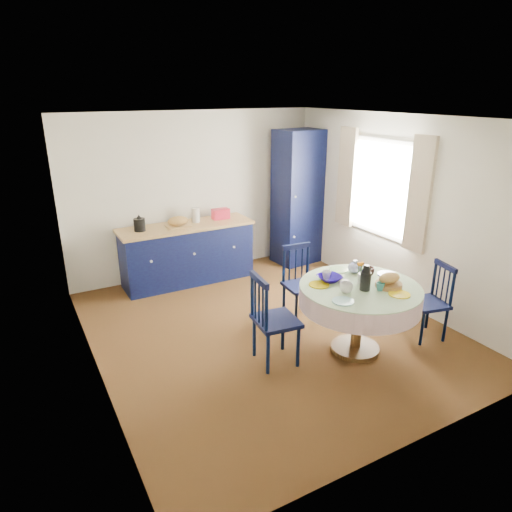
{
  "coord_description": "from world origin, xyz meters",
  "views": [
    {
      "loc": [
        -2.53,
        -4.28,
        2.78
      ],
      "look_at": [
        -0.06,
        0.2,
        0.91
      ],
      "focal_mm": 32.0,
      "sensor_mm": 36.0,
      "label": 1
    }
  ],
  "objects_px": {
    "kitchen_counter": "(187,252)",
    "chair_left": "(272,319)",
    "dining_table": "(360,296)",
    "mug_b": "(380,287)",
    "pantry_cabinet": "(299,198)",
    "chair_far": "(301,283)",
    "mug_d": "(326,275)",
    "cobalt_bowl": "(330,278)",
    "mug_c": "(368,272)",
    "chair_right": "(431,301)",
    "mug_a": "(346,288)"
  },
  "relations": [
    {
      "from": "kitchen_counter",
      "to": "chair_left",
      "type": "xyz_separation_m",
      "value": [
        -0.02,
        -2.54,
        0.05
      ]
    },
    {
      "from": "dining_table",
      "to": "mug_b",
      "type": "height_order",
      "value": "dining_table"
    },
    {
      "from": "pantry_cabinet",
      "to": "chair_far",
      "type": "bearing_deg",
      "value": -128.06
    },
    {
      "from": "dining_table",
      "to": "chair_far",
      "type": "distance_m",
      "value": 0.99
    },
    {
      "from": "mug_d",
      "to": "cobalt_bowl",
      "type": "bearing_deg",
      "value": -91.42
    },
    {
      "from": "chair_left",
      "to": "mug_c",
      "type": "bearing_deg",
      "value": -87.31
    },
    {
      "from": "kitchen_counter",
      "to": "pantry_cabinet",
      "type": "height_order",
      "value": "pantry_cabinet"
    },
    {
      "from": "chair_left",
      "to": "chair_far",
      "type": "xyz_separation_m",
      "value": [
        0.85,
        0.71,
        -0.03
      ]
    },
    {
      "from": "dining_table",
      "to": "chair_right",
      "type": "xyz_separation_m",
      "value": [
        0.95,
        -0.16,
        -0.21
      ]
    },
    {
      "from": "pantry_cabinet",
      "to": "chair_far",
      "type": "distance_m",
      "value": 2.19
    },
    {
      "from": "mug_b",
      "to": "mug_c",
      "type": "bearing_deg",
      "value": 65.87
    },
    {
      "from": "dining_table",
      "to": "chair_left",
      "type": "distance_m",
      "value": 1.0
    },
    {
      "from": "chair_right",
      "to": "mug_a",
      "type": "distance_m",
      "value": 1.27
    },
    {
      "from": "chair_right",
      "to": "chair_far",
      "type": "bearing_deg",
      "value": -123.82
    },
    {
      "from": "pantry_cabinet",
      "to": "mug_b",
      "type": "xyz_separation_m",
      "value": [
        -0.93,
        -2.93,
        -0.26
      ]
    },
    {
      "from": "dining_table",
      "to": "mug_a",
      "type": "height_order",
      "value": "dining_table"
    },
    {
      "from": "kitchen_counter",
      "to": "chair_left",
      "type": "distance_m",
      "value": 2.54
    },
    {
      "from": "kitchen_counter",
      "to": "chair_left",
      "type": "relative_size",
      "value": 1.96
    },
    {
      "from": "cobalt_bowl",
      "to": "mug_b",
      "type": "bearing_deg",
      "value": -55.51
    },
    {
      "from": "mug_a",
      "to": "pantry_cabinet",
      "type": "bearing_deg",
      "value": 65.41
    },
    {
      "from": "chair_far",
      "to": "chair_right",
      "type": "height_order",
      "value": "chair_far"
    },
    {
      "from": "chair_left",
      "to": "mug_b",
      "type": "relative_size",
      "value": 11.02
    },
    {
      "from": "chair_far",
      "to": "mug_d",
      "type": "height_order",
      "value": "chair_far"
    },
    {
      "from": "mug_a",
      "to": "mug_c",
      "type": "distance_m",
      "value": 0.56
    },
    {
      "from": "cobalt_bowl",
      "to": "kitchen_counter",
      "type": "bearing_deg",
      "value": 105.96
    },
    {
      "from": "dining_table",
      "to": "mug_d",
      "type": "height_order",
      "value": "dining_table"
    },
    {
      "from": "kitchen_counter",
      "to": "dining_table",
      "type": "xyz_separation_m",
      "value": [
        0.93,
        -2.79,
        0.21
      ]
    },
    {
      "from": "cobalt_bowl",
      "to": "mug_a",
      "type": "bearing_deg",
      "value": -96.16
    },
    {
      "from": "mug_b",
      "to": "cobalt_bowl",
      "type": "relative_size",
      "value": 0.35
    },
    {
      "from": "kitchen_counter",
      "to": "mug_c",
      "type": "relative_size",
      "value": 15.19
    },
    {
      "from": "pantry_cabinet",
      "to": "mug_a",
      "type": "distance_m",
      "value": 3.09
    },
    {
      "from": "kitchen_counter",
      "to": "mug_c",
      "type": "xyz_separation_m",
      "value": [
        1.2,
        -2.61,
        0.38
      ]
    },
    {
      "from": "dining_table",
      "to": "mug_d",
      "type": "bearing_deg",
      "value": 122.63
    },
    {
      "from": "kitchen_counter",
      "to": "mug_a",
      "type": "distance_m",
      "value": 2.95
    },
    {
      "from": "mug_a",
      "to": "cobalt_bowl",
      "type": "relative_size",
      "value": 0.52
    },
    {
      "from": "mug_a",
      "to": "mug_c",
      "type": "bearing_deg",
      "value": 24.58
    },
    {
      "from": "chair_right",
      "to": "cobalt_bowl",
      "type": "height_order",
      "value": "chair_right"
    },
    {
      "from": "kitchen_counter",
      "to": "chair_right",
      "type": "xyz_separation_m",
      "value": [
        1.89,
        -2.95,
        -0.0
      ]
    },
    {
      "from": "mug_b",
      "to": "mug_c",
      "type": "distance_m",
      "value": 0.4
    },
    {
      "from": "mug_d",
      "to": "cobalt_bowl",
      "type": "relative_size",
      "value": 0.4
    },
    {
      "from": "chair_left",
      "to": "mug_a",
      "type": "distance_m",
      "value": 0.84
    },
    {
      "from": "mug_b",
      "to": "cobalt_bowl",
      "type": "bearing_deg",
      "value": 124.49
    },
    {
      "from": "dining_table",
      "to": "chair_right",
      "type": "height_order",
      "value": "dining_table"
    },
    {
      "from": "mug_a",
      "to": "cobalt_bowl",
      "type": "xyz_separation_m",
      "value": [
        0.03,
        0.32,
        -0.02
      ]
    },
    {
      "from": "pantry_cabinet",
      "to": "mug_c",
      "type": "bearing_deg",
      "value": -112.06
    },
    {
      "from": "chair_far",
      "to": "mug_c",
      "type": "distance_m",
      "value": 0.94
    },
    {
      "from": "dining_table",
      "to": "mug_a",
      "type": "xyz_separation_m",
      "value": [
        -0.25,
        -0.05,
        0.18
      ]
    },
    {
      "from": "mug_b",
      "to": "mug_d",
      "type": "distance_m",
      "value": 0.6
    },
    {
      "from": "chair_far",
      "to": "kitchen_counter",
      "type": "bearing_deg",
      "value": 118.91
    },
    {
      "from": "chair_far",
      "to": "cobalt_bowl",
      "type": "distance_m",
      "value": 0.78
    }
  ]
}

